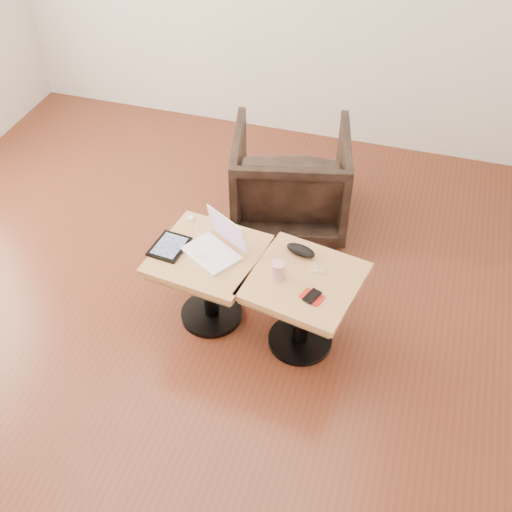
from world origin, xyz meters
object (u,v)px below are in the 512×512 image
(side_table_left, at_px, (209,269))
(armchair, at_px, (290,179))
(side_table_right, at_px, (303,295))
(striped_cup, at_px, (278,270))
(laptop, at_px, (216,246))

(side_table_left, relative_size, armchair, 0.81)
(side_table_left, height_order, side_table_right, same)
(striped_cup, bearing_deg, laptop, 166.15)
(laptop, bearing_deg, striped_cup, 16.98)
(side_table_right, bearing_deg, laptop, -176.05)
(side_table_right, bearing_deg, side_table_left, -173.29)
(side_table_right, relative_size, striped_cup, 7.04)
(side_table_right, height_order, striped_cup, striped_cup)
(laptop, bearing_deg, side_table_right, 23.73)
(armchair, bearing_deg, laptop, 67.39)
(side_table_left, distance_m, armchair, 1.08)
(side_table_left, bearing_deg, laptop, 31.85)
(laptop, bearing_deg, armchair, 111.57)
(side_table_right, distance_m, armchair, 1.17)
(side_table_left, distance_m, side_table_right, 0.58)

